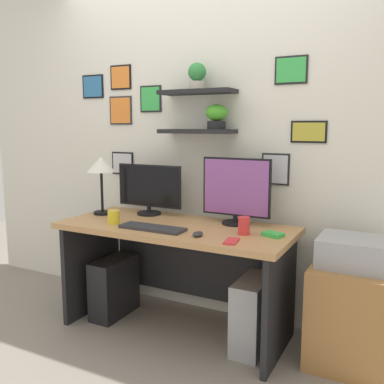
% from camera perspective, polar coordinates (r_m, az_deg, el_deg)
% --- Properties ---
extents(ground_plane, '(8.00, 8.00, 0.00)m').
position_cam_1_polar(ground_plane, '(3.14, -2.14, -17.84)').
color(ground_plane, gray).
extents(back_wall_assembly, '(4.40, 0.24, 2.70)m').
position_cam_1_polar(back_wall_assembly, '(3.19, 1.59, 7.89)').
color(back_wall_assembly, silver).
rests_on(back_wall_assembly, ground).
extents(desk, '(1.58, 0.68, 0.75)m').
position_cam_1_polar(desk, '(2.98, -1.68, -8.15)').
color(desk, tan).
rests_on(desk, ground).
extents(monitor_left, '(0.53, 0.18, 0.37)m').
position_cam_1_polar(monitor_left, '(3.21, -5.72, 0.44)').
color(monitor_left, black).
rests_on(monitor_left, desk).
extents(monitor_right, '(0.48, 0.18, 0.45)m').
position_cam_1_polar(monitor_right, '(2.89, 5.90, 0.19)').
color(monitor_right, black).
rests_on(monitor_right, desk).
extents(keyboard, '(0.44, 0.14, 0.02)m').
position_cam_1_polar(keyboard, '(2.77, -5.31, -4.79)').
color(keyboard, '#2D2D33').
rests_on(keyboard, desk).
extents(computer_mouse, '(0.06, 0.09, 0.03)m').
position_cam_1_polar(computer_mouse, '(2.59, 0.78, -5.61)').
color(computer_mouse, '#2D2D33').
rests_on(computer_mouse, desk).
extents(desk_lamp, '(0.21, 0.21, 0.43)m').
position_cam_1_polar(desk_lamp, '(3.25, -12.02, 3.14)').
color(desk_lamp, black).
rests_on(desk_lamp, desk).
extents(cell_phone, '(0.09, 0.15, 0.01)m').
position_cam_1_polar(cell_phone, '(2.48, 5.27, -6.55)').
color(cell_phone, red).
rests_on(cell_phone, desk).
extents(coffee_mug, '(0.08, 0.08, 0.09)m').
position_cam_1_polar(coffee_mug, '(2.96, -10.40, -3.29)').
color(coffee_mug, yellow).
rests_on(coffee_mug, desk).
extents(scissors_tray, '(0.14, 0.11, 0.02)m').
position_cam_1_polar(scissors_tray, '(2.63, 10.74, -5.59)').
color(scissors_tray, green).
rests_on(scissors_tray, desk).
extents(water_cup, '(0.07, 0.07, 0.11)m').
position_cam_1_polar(water_cup, '(2.64, 6.95, -4.48)').
color(water_cup, red).
rests_on(water_cup, desk).
extents(drawer_cabinet, '(0.44, 0.50, 0.60)m').
position_cam_1_polar(drawer_cabinet, '(2.81, 20.19, -15.03)').
color(drawer_cabinet, '#9E6B38').
rests_on(drawer_cabinet, ground).
extents(printer, '(0.38, 0.34, 0.17)m').
position_cam_1_polar(printer, '(2.68, 20.64, -7.48)').
color(printer, '#9E9EA3').
rests_on(printer, drawer_cabinet).
extents(computer_tower_left, '(0.18, 0.40, 0.43)m').
position_cam_1_polar(computer_tower_left, '(3.32, -10.32, -12.33)').
color(computer_tower_left, black).
rests_on(computer_tower_left, ground).
extents(computer_tower_right, '(0.18, 0.40, 0.46)m').
position_cam_1_polar(computer_tower_right, '(2.84, 8.16, -15.80)').
color(computer_tower_right, '#99999E').
rests_on(computer_tower_right, ground).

